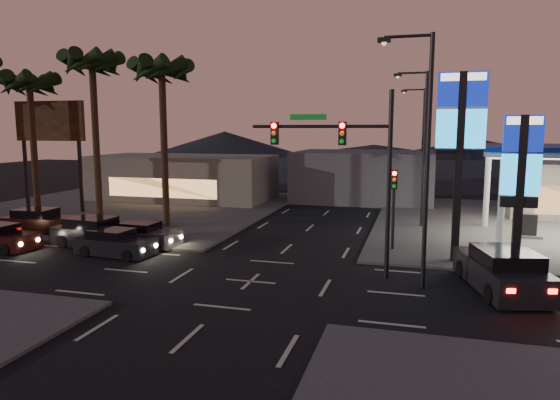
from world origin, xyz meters
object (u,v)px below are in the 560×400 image
(traffic_signal_mast, at_px, (348,156))
(car_lane_b_front, at_px, (143,235))
(suv_station, at_px, (502,271))
(car_lane_b_mid, at_px, (95,233))
(car_lane_b_rear, at_px, (39,222))
(pylon_sign_short, at_px, (521,169))
(pylon_sign_tall, at_px, (461,129))
(car_lane_a_front, at_px, (115,243))

(traffic_signal_mast, height_order, car_lane_b_front, traffic_signal_mast)
(suv_station, bearing_deg, car_lane_b_front, 170.41)
(car_lane_b_mid, height_order, suv_station, suv_station)
(car_lane_b_mid, relative_size, car_lane_b_rear, 1.06)
(pylon_sign_short, height_order, car_lane_b_rear, pylon_sign_short)
(traffic_signal_mast, bearing_deg, car_lane_b_front, 167.70)
(car_lane_b_rear, height_order, suv_station, suv_station)
(traffic_signal_mast, bearing_deg, pylon_sign_tall, 36.52)
(pylon_sign_short, xyz_separation_m, car_lane_b_mid, (-21.30, -0.66, -3.92))
(pylon_sign_short, bearing_deg, car_lane_b_front, 180.00)
(pylon_sign_short, distance_m, suv_station, 4.98)
(traffic_signal_mast, height_order, car_lane_b_mid, traffic_signal_mast)
(car_lane_b_mid, relative_size, suv_station, 0.90)
(car_lane_a_front, distance_m, car_lane_b_mid, 2.68)
(car_lane_b_front, bearing_deg, car_lane_a_front, -98.19)
(pylon_sign_short, bearing_deg, car_lane_b_mid, -178.24)
(pylon_sign_tall, xyz_separation_m, car_lane_b_rear, (-24.33, 0.49, -5.69))
(suv_station, bearing_deg, traffic_signal_mast, 175.51)
(pylon_sign_short, bearing_deg, suv_station, -108.07)
(traffic_signal_mast, relative_size, suv_station, 1.44)
(car_lane_b_front, bearing_deg, car_lane_b_rear, 169.55)
(car_lane_b_front, relative_size, suv_station, 0.75)
(pylon_sign_tall, xyz_separation_m, traffic_signal_mast, (-4.74, -3.51, -1.17))
(car_lane_b_mid, xyz_separation_m, suv_station, (20.32, -2.35, 0.07))
(suv_station, bearing_deg, car_lane_b_mid, 173.41)
(car_lane_b_mid, bearing_deg, traffic_signal_mast, -7.52)
(car_lane_b_front, bearing_deg, pylon_sign_short, -0.00)
(pylon_sign_short, relative_size, car_lane_b_mid, 1.40)
(traffic_signal_mast, distance_m, car_lane_b_rear, 20.50)
(pylon_sign_tall, height_order, car_lane_b_front, pylon_sign_tall)
(car_lane_b_rear, bearing_deg, car_lane_b_front, -10.45)
(pylon_sign_tall, distance_m, car_lane_b_front, 17.29)
(car_lane_a_front, relative_size, car_lane_b_rear, 0.90)
(suv_station, bearing_deg, pylon_sign_short, 71.93)
(car_lane_b_front, bearing_deg, suv_station, -9.59)
(traffic_signal_mast, height_order, suv_station, traffic_signal_mast)
(car_lane_b_rear, bearing_deg, pylon_sign_tall, -1.15)
(car_lane_b_rear, distance_m, suv_station, 26.24)
(car_lane_a_front, bearing_deg, car_lane_b_front, 81.81)
(car_lane_b_rear, bearing_deg, suv_station, -9.86)
(car_lane_b_front, bearing_deg, traffic_signal_mast, -12.30)
(car_lane_a_front, height_order, car_lane_b_front, car_lane_a_front)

